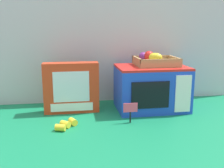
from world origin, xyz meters
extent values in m
plane|color=#147A4C|center=(0.00, 0.00, 0.00)|extent=(1.70, 1.70, 0.00)
cube|color=#B7BABF|center=(0.00, 0.24, 0.38)|extent=(1.61, 0.03, 0.77)
cube|color=blue|center=(0.18, 0.02, 0.12)|extent=(0.39, 0.27, 0.24)
cube|color=red|center=(0.18, 0.02, 0.24)|extent=(0.39, 0.27, 0.01)
cube|color=black|center=(0.14, -0.12, 0.12)|extent=(0.20, 0.01, 0.14)
cube|color=white|center=(0.32, -0.12, 0.12)|extent=(0.09, 0.01, 0.20)
cube|color=#A37F51|center=(0.21, 0.04, 0.26)|extent=(0.23, 0.19, 0.02)
cube|color=#A37F51|center=(0.21, -0.05, 0.28)|extent=(0.23, 0.01, 0.02)
cube|color=#A37F51|center=(0.21, 0.13, 0.28)|extent=(0.23, 0.01, 0.02)
cube|color=#A37F51|center=(0.10, 0.04, 0.28)|extent=(0.01, 0.19, 0.02)
cube|color=#A37F51|center=(0.32, 0.04, 0.28)|extent=(0.01, 0.19, 0.02)
sphere|color=red|center=(0.18, 0.07, 0.30)|extent=(0.06, 0.06, 0.06)
sphere|color=#72287F|center=(0.15, 0.08, 0.30)|extent=(0.05, 0.05, 0.05)
ellipsoid|color=yellow|center=(0.21, 0.03, 0.30)|extent=(0.09, 0.08, 0.05)
cube|color=red|center=(-0.26, 0.04, 0.14)|extent=(0.30, 0.08, 0.27)
cube|color=silver|center=(-0.26, -0.01, 0.15)|extent=(0.19, 0.00, 0.16)
cube|color=white|center=(-0.26, -0.01, 0.04)|extent=(0.23, 0.00, 0.04)
cylinder|color=black|center=(0.02, -0.18, 0.03)|extent=(0.01, 0.01, 0.06)
cube|color=#F44C6B|center=(0.02, -0.18, 0.08)|extent=(0.07, 0.00, 0.05)
cylinder|color=yellow|center=(-0.26, -0.17, 0.02)|extent=(0.05, 0.05, 0.03)
cylinder|color=yellow|center=(-0.30, -0.20, 0.02)|extent=(0.05, 0.05, 0.03)
cylinder|color=yellow|center=(-0.32, -0.23, 0.02)|extent=(0.05, 0.04, 0.03)
camera|label=1|loc=(-0.26, -1.36, 0.46)|focal=41.45mm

